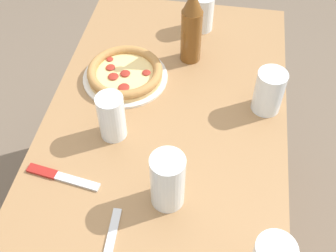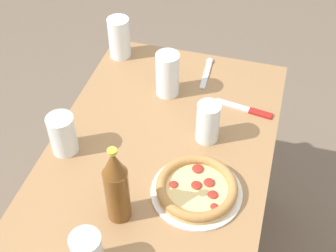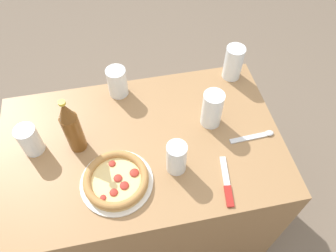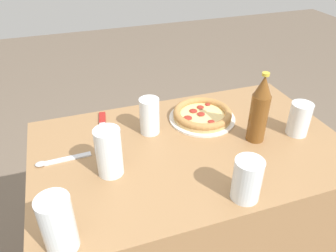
{
  "view_description": "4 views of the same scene",
  "coord_description": "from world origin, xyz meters",
  "px_view_note": "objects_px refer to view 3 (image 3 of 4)",
  "views": [
    {
      "loc": [
        -0.81,
        -0.13,
        1.66
      ],
      "look_at": [
        -0.09,
        -0.02,
        0.8
      ],
      "focal_mm": 45.0,
      "sensor_mm": 36.0,
      "label": 1
    },
    {
      "loc": [
        0.91,
        0.29,
        1.82
      ],
      "look_at": [
        -0.06,
        0.02,
        0.83
      ],
      "focal_mm": 50.0,
      "sensor_mm": 36.0,
      "label": 2
    },
    {
      "loc": [
        0.03,
        0.7,
        1.82
      ],
      "look_at": [
        -0.11,
        -0.01,
        0.84
      ],
      "focal_mm": 35.0,
      "sensor_mm": 36.0,
      "label": 3
    },
    {
      "loc": [
        -0.37,
        -0.85,
        1.45
      ],
      "look_at": [
        -0.08,
        0.02,
        0.85
      ],
      "focal_mm": 35.0,
      "sensor_mm": 36.0,
      "label": 4
    }
  ],
  "objects_px": {
    "pizza_veggie": "(116,180)",
    "glass_water": "(30,141)",
    "glass_lemonade": "(117,83)",
    "glass_iced_tea": "(176,159)",
    "beer_bottle": "(71,127)",
    "glass_mango_juice": "(233,64)",
    "glass_red_wine": "(212,110)",
    "knife": "(227,183)",
    "spoon": "(256,136)"
  },
  "relations": [
    {
      "from": "glass_iced_tea",
      "to": "glass_red_wine",
      "type": "distance_m",
      "value": 0.25
    },
    {
      "from": "glass_mango_juice",
      "to": "beer_bottle",
      "type": "bearing_deg",
      "value": 19.58
    },
    {
      "from": "knife",
      "to": "glass_red_wine",
      "type": "bearing_deg",
      "value": -93.61
    },
    {
      "from": "glass_water",
      "to": "beer_bottle",
      "type": "relative_size",
      "value": 0.48
    },
    {
      "from": "glass_red_wine",
      "to": "beer_bottle",
      "type": "distance_m",
      "value": 0.53
    },
    {
      "from": "glass_iced_tea",
      "to": "knife",
      "type": "relative_size",
      "value": 0.69
    },
    {
      "from": "glass_red_wine",
      "to": "knife",
      "type": "xyz_separation_m",
      "value": [
        0.02,
        0.28,
        -0.07
      ]
    },
    {
      "from": "glass_red_wine",
      "to": "spoon",
      "type": "height_order",
      "value": "glass_red_wine"
    },
    {
      "from": "glass_water",
      "to": "glass_mango_juice",
      "type": "height_order",
      "value": "glass_mango_juice"
    },
    {
      "from": "spoon",
      "to": "glass_water",
      "type": "bearing_deg",
      "value": -7.63
    },
    {
      "from": "pizza_veggie",
      "to": "glass_lemonade",
      "type": "distance_m",
      "value": 0.43
    },
    {
      "from": "glass_iced_tea",
      "to": "glass_lemonade",
      "type": "bearing_deg",
      "value": -68.09
    },
    {
      "from": "glass_water",
      "to": "glass_iced_tea",
      "type": "distance_m",
      "value": 0.54
    },
    {
      "from": "pizza_veggie",
      "to": "spoon",
      "type": "bearing_deg",
      "value": -170.89
    },
    {
      "from": "pizza_veggie",
      "to": "beer_bottle",
      "type": "xyz_separation_m",
      "value": [
        0.13,
        -0.18,
        0.1
      ]
    },
    {
      "from": "knife",
      "to": "spoon",
      "type": "relative_size",
      "value": 1.1
    },
    {
      "from": "glass_mango_juice",
      "to": "knife",
      "type": "bearing_deg",
      "value": 70.64
    },
    {
      "from": "glass_iced_tea",
      "to": "spoon",
      "type": "height_order",
      "value": "glass_iced_tea"
    },
    {
      "from": "knife",
      "to": "glass_iced_tea",
      "type": "bearing_deg",
      "value": -31.86
    },
    {
      "from": "glass_iced_tea",
      "to": "glass_red_wine",
      "type": "relative_size",
      "value": 0.86
    },
    {
      "from": "beer_bottle",
      "to": "knife",
      "type": "height_order",
      "value": "beer_bottle"
    },
    {
      "from": "pizza_veggie",
      "to": "spoon",
      "type": "xyz_separation_m",
      "value": [
        -0.56,
        -0.09,
        -0.02
      ]
    },
    {
      "from": "pizza_veggie",
      "to": "knife",
      "type": "height_order",
      "value": "pizza_veggie"
    },
    {
      "from": "glass_mango_juice",
      "to": "glass_iced_tea",
      "type": "xyz_separation_m",
      "value": [
        0.34,
        0.41,
        -0.01
      ]
    },
    {
      "from": "glass_water",
      "to": "knife",
      "type": "bearing_deg",
      "value": 157.05
    },
    {
      "from": "glass_lemonade",
      "to": "spoon",
      "type": "xyz_separation_m",
      "value": [
        -0.5,
        0.34,
        -0.06
      ]
    },
    {
      "from": "glass_iced_tea",
      "to": "glass_red_wine",
      "type": "height_order",
      "value": "glass_red_wine"
    },
    {
      "from": "beer_bottle",
      "to": "pizza_veggie",
      "type": "bearing_deg",
      "value": 124.31
    },
    {
      "from": "pizza_veggie",
      "to": "glass_water",
      "type": "xyz_separation_m",
      "value": [
        0.29,
        -0.2,
        0.04
      ]
    },
    {
      "from": "glass_water",
      "to": "knife",
      "type": "xyz_separation_m",
      "value": [
        -0.67,
        0.28,
        -0.05
      ]
    },
    {
      "from": "glass_red_wine",
      "to": "spoon",
      "type": "xyz_separation_m",
      "value": [
        -0.16,
        0.11,
        -0.07
      ]
    },
    {
      "from": "knife",
      "to": "beer_bottle",
      "type": "bearing_deg",
      "value": -27.72
    },
    {
      "from": "pizza_veggie",
      "to": "spoon",
      "type": "distance_m",
      "value": 0.56
    },
    {
      "from": "glass_mango_juice",
      "to": "spoon",
      "type": "bearing_deg",
      "value": 89.18
    },
    {
      "from": "glass_mango_juice",
      "to": "beer_bottle",
      "type": "relative_size",
      "value": 0.61
    },
    {
      "from": "glass_lemonade",
      "to": "glass_iced_tea",
      "type": "bearing_deg",
      "value": 111.91
    },
    {
      "from": "pizza_veggie",
      "to": "glass_iced_tea",
      "type": "bearing_deg",
      "value": -175.17
    },
    {
      "from": "glass_lemonade",
      "to": "beer_bottle",
      "type": "xyz_separation_m",
      "value": [
        0.18,
        0.24,
        0.06
      ]
    },
    {
      "from": "glass_red_wine",
      "to": "beer_bottle",
      "type": "height_order",
      "value": "beer_bottle"
    },
    {
      "from": "glass_iced_tea",
      "to": "knife",
      "type": "height_order",
      "value": "glass_iced_tea"
    },
    {
      "from": "pizza_veggie",
      "to": "glass_lemonade",
      "type": "height_order",
      "value": "glass_lemonade"
    },
    {
      "from": "glass_water",
      "to": "knife",
      "type": "distance_m",
      "value": 0.73
    },
    {
      "from": "spoon",
      "to": "glass_iced_tea",
      "type": "bearing_deg",
      "value": 11.85
    },
    {
      "from": "glass_iced_tea",
      "to": "glass_water",
      "type": "bearing_deg",
      "value": -19.83
    },
    {
      "from": "glass_water",
      "to": "spoon",
      "type": "xyz_separation_m",
      "value": [
        -0.85,
        0.11,
        -0.05
      ]
    },
    {
      "from": "glass_iced_tea",
      "to": "pizza_veggie",
      "type": "bearing_deg",
      "value": 4.83
    },
    {
      "from": "glass_mango_juice",
      "to": "knife",
      "type": "xyz_separation_m",
      "value": [
        0.18,
        0.51,
        -0.07
      ]
    },
    {
      "from": "knife",
      "to": "glass_lemonade",
      "type": "bearing_deg",
      "value": -57.34
    },
    {
      "from": "beer_bottle",
      "to": "glass_water",
      "type": "bearing_deg",
      "value": -6.23
    },
    {
      "from": "pizza_veggie",
      "to": "spoon",
      "type": "height_order",
      "value": "pizza_veggie"
    }
  ]
}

